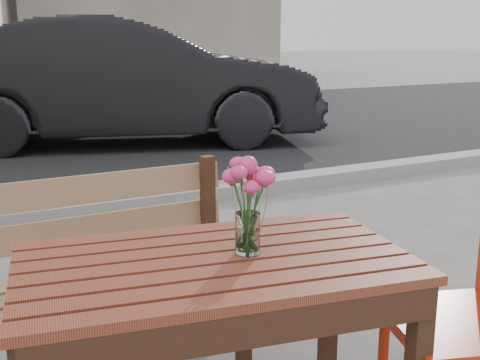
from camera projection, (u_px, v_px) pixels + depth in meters
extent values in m
cube|color=gray|center=(21.00, 217.00, 4.36)|extent=(30.00, 0.25, 0.12)
cube|color=maroon|center=(214.00, 262.00, 1.78)|extent=(1.24, 0.85, 0.03)
cube|color=black|center=(38.00, 351.00, 1.97)|extent=(0.07, 0.07, 0.68)
cube|color=black|center=(329.00, 308.00, 2.28)|extent=(0.07, 0.07, 0.68)
cube|color=#9F7152|center=(64.00, 293.00, 2.15)|extent=(1.42, 0.39, 0.03)
cube|color=#9F7152|center=(48.00, 214.00, 2.27)|extent=(1.41, 0.04, 0.38)
cube|color=black|center=(245.00, 328.00, 2.35)|extent=(0.05, 0.05, 0.46)
cube|color=black|center=(209.00, 254.00, 2.58)|extent=(0.05, 0.05, 0.86)
cube|color=#B82A0C|center=(460.00, 325.00, 1.92)|extent=(0.55, 0.55, 0.04)
cylinder|color=#B82A0C|center=(474.00, 358.00, 2.18)|extent=(0.04, 0.04, 0.42)
cylinder|color=white|center=(248.00, 233.00, 1.80)|extent=(0.08, 0.08, 0.13)
cylinder|color=#2D622C|center=(248.00, 213.00, 1.79)|extent=(0.05, 0.05, 0.25)
imported|color=black|center=(127.00, 81.00, 7.49)|extent=(4.99, 2.98, 1.55)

